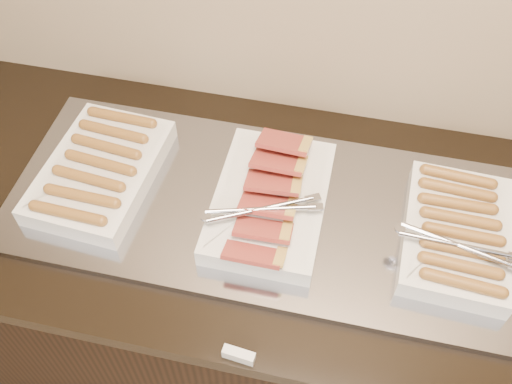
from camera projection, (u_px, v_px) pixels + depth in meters
counter at (263, 300)px, 1.70m from camera, size 2.06×0.76×0.90m
warming_tray at (264, 209)px, 1.34m from camera, size 1.20×0.50×0.02m
dish_left at (100, 170)px, 1.36m from camera, size 0.27×0.38×0.07m
dish_center at (270, 201)px, 1.30m from camera, size 0.27×0.40×0.09m
dish_right at (457, 234)px, 1.24m from camera, size 0.27×0.35×0.08m
label_holder at (239, 355)px, 1.12m from camera, size 0.07×0.03×0.03m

